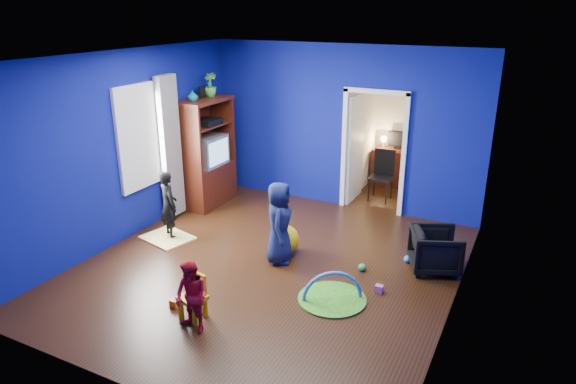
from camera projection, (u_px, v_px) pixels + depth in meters
The scene contains 32 objects.
floor at pixel (269, 267), 7.28m from camera, with size 5.00×5.50×0.01m, color black.
ceiling at pixel (266, 57), 6.29m from camera, with size 5.00×5.50×0.01m, color white.
wall_back at pixel (342, 128), 9.09m from camera, with size 5.00×0.02×2.90m, color navy.
wall_front at pixel (116, 255), 4.48m from camera, with size 5.00×0.02×2.90m, color navy.
wall_left at pixel (124, 148), 7.84m from camera, with size 0.02×5.50×2.90m, color navy.
wall_right at pixel (463, 200), 5.73m from camera, with size 0.02×5.50×2.90m, color navy.
alcove at pixel (389, 132), 9.64m from camera, with size 1.00×1.75×2.50m, color silver, non-canonical shape.
armchair at pixel (435, 250), 7.12m from camera, with size 0.64×0.66×0.60m, color black.
child_black at pixel (169, 205), 8.07m from camera, with size 0.40×0.26×1.09m, color black.
child_navy at pixel (279, 223), 7.25m from camera, with size 0.59×0.38×1.21m, color #0F1237.
toddler_red at pixel (192, 297), 5.73m from camera, with size 0.42×0.33×0.87m, color #AD1612.
vase at pixel (193, 96), 8.69m from camera, with size 0.18×0.18×0.19m, color #0D586B.
potted_plant at pixel (210, 85), 9.09m from camera, with size 0.24×0.24×0.42m, color green.
tv_armoire at pixel (206, 153), 9.31m from camera, with size 0.58×1.14×1.96m, color #42160B.
crt_tv at pixel (208, 151), 9.28m from camera, with size 0.46×0.70×0.54m, color silver.
yellow_blanket at pixel (167, 238), 8.16m from camera, with size 0.75×0.60×0.03m, color #F2E07A.
hopper_ball at pixel (284, 240), 7.62m from camera, with size 0.45×0.45×0.45m, color yellow.
kid_chair at pixel (192, 300), 6.02m from camera, with size 0.28×0.28×0.50m, color yellow.
play_mat at pixel (332, 299), 6.47m from camera, with size 0.86×0.86×0.02m, color #3E9020.
toy_arch at pixel (332, 298), 6.47m from camera, with size 0.78×0.78×0.05m, color #3F8CD8.
window_left at pixel (140, 136), 8.09m from camera, with size 0.03×0.95×1.55m, color white.
curtain at pixel (170, 148), 8.61m from camera, with size 0.14×0.42×2.40m, color slate.
doorway at pixel (374, 154), 8.98m from camera, with size 1.16×0.10×2.10m, color white.
study_desk at pixel (395, 168), 10.47m from camera, with size 0.88×0.44×0.75m, color #3D140A.
desk_monitor at pixel (398, 139), 10.38m from camera, with size 0.40×0.05×0.32m, color black.
desk_lamp at pixel (384, 139), 10.45m from camera, with size 0.14×0.14×0.14m, color #FFD88C.
folding_chair at pixel (381, 177), 9.64m from camera, with size 0.40×0.40×0.92m, color black.
book_shelf at pixel (402, 86), 10.00m from camera, with size 0.88×0.24×0.04m, color white.
toy_0 at pixel (408, 259), 7.40m from camera, with size 0.11×0.11×0.11m, color blue.
toy_1 at pixel (174, 303), 6.31m from camera, with size 0.10×0.08×0.10m, color #E05A0B.
toy_2 at pixel (362, 267), 7.17m from camera, with size 0.11×0.11×0.11m, color green.
toy_3 at pixel (379, 289), 6.63m from camera, with size 0.10×0.08×0.10m, color #CA4B97.
Camera 1 is at (3.15, -5.66, 3.51)m, focal length 32.00 mm.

